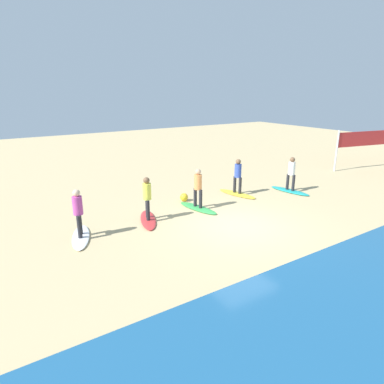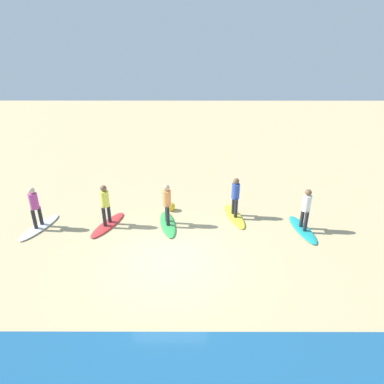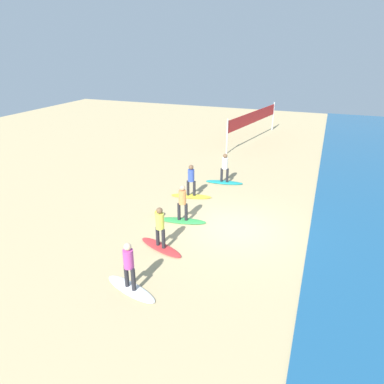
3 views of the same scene
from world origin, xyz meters
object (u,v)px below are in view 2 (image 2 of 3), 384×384
Objects in this scene: surfboard_green at (168,224)px; surfboard_teal at (302,229)px; beach_ball at (171,207)px; surfer_green at (167,201)px; surfboard_yellow at (234,216)px; surfer_yellow at (235,194)px; surfer_red at (105,202)px; surfboard_white at (40,227)px; surfboard_red at (108,225)px; surfer_white at (34,204)px; surfer_teal at (306,206)px.

surfboard_teal is at bearing 74.94° from surfboard_green.
beach_ball is (5.14, -1.61, 0.14)m from surfboard_teal.
surfboard_yellow is at bearing -166.67° from surfer_green.
surfer_red is (5.04, 0.70, 0.00)m from surfer_yellow.
surfboard_green is 4.96m from surfboard_white.
surfboard_red is 2.80m from surfer_white.
surfboard_green is 5.06m from surfer_white.
surfer_red is 1.00× the size of surfer_white.
surfer_teal is at bearing 157.39° from surfer_yellow.
surfboard_red is 5.74× the size of beach_ball.
surfer_green is (-0.00, 0.00, 0.99)m from surfboard_green.
surfer_white is (10.15, -0.15, 0.00)m from surfer_teal.
surfer_red is at bearing -175.78° from surfer_white.
surfboard_green is 2.55m from surfer_red.
surfer_teal and surfer_red have the same top height.
surfer_yellow and surfer_white have the same top height.
surfboard_green is at bearing -88.46° from surfboard_yellow.
surfboard_green is 5.74× the size of beach_ball.
surfer_teal is 5.30m from surfboard_green.
surfer_red is (-0.00, 0.00, 0.99)m from surfboard_red.
surfboard_red is (5.04, 0.70, -0.99)m from surfer_yellow.
surfboard_white is at bearing -64.67° from surfboard_red.
surfboard_yellow is 5.19m from surfer_red.
beach_ball is (-5.01, -1.46, -0.85)m from surfer_white.
surfer_teal is at bearing 55.60° from surfboard_yellow.
surfboard_yellow is at bearing -173.33° from surfer_white.
surfer_teal is at bearing 171.23° from surfboard_teal.
beach_ball is at bearing -113.90° from surfboard_yellow.
surfboard_teal is at bearing 162.63° from beach_ball.
surfer_green reaches higher than surfboard_yellow.
surfer_red is at bearing 112.44° from surfboard_white.
surfboard_white is at bearing 6.67° from surfer_yellow.
surfer_yellow is at bearing -0.00° from surfboard_yellow.
surfer_white reaches higher than surfboard_red.
surfer_white is (7.65, 0.89, 0.00)m from surfer_yellow.
surfboard_teal is at bearing 108.54° from surfboard_red.
surfboard_green is (2.69, 0.64, 0.00)m from surfboard_yellow.
surfer_white is (2.61, 0.19, 0.99)m from surfboard_red.
surfboard_teal is 10.20m from surfer_white.
surfboard_teal is 5.21m from surfboard_green.
surfboard_teal is 1.28× the size of surfer_green.
surfboard_white is at bearing -99.60° from surfboard_teal.
surfer_green is (5.19, -0.40, 0.00)m from surfer_teal.
surfboard_white is (2.61, 0.19, -0.99)m from surfer_red.
surfboard_teal is 7.55m from surfboard_red.
surfboard_yellow and surfboard_green have the same top height.
surfboard_red is (7.54, -0.34, -0.99)m from surfer_teal.
surfer_teal is 0.78× the size of surfboard_red.
surfer_yellow is 5.09m from surfer_red.
surfer_yellow is at bearing -166.67° from surfer_green.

